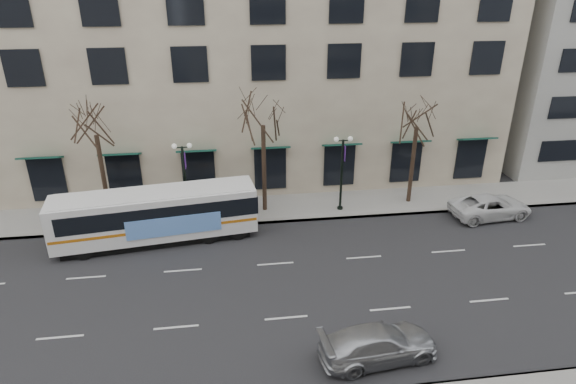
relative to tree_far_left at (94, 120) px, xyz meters
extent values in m
plane|color=black|center=(10.00, -8.80, -6.70)|extent=(160.00, 160.00, 0.00)
cube|color=gray|center=(15.00, 0.20, -6.62)|extent=(80.00, 4.00, 0.15)
cube|color=tan|center=(8.00, 12.20, 5.30)|extent=(40.00, 20.00, 24.00)
cylinder|color=black|center=(0.00, 0.00, -3.83)|extent=(0.28, 0.28, 5.74)
cylinder|color=black|center=(10.00, 0.00, -3.72)|extent=(0.28, 0.28, 5.95)
cylinder|color=black|center=(20.00, 0.00, -3.97)|extent=(0.28, 0.28, 5.46)
cylinder|color=black|center=(5.00, -0.60, -4.20)|extent=(0.16, 0.16, 5.00)
cylinder|color=black|center=(5.00, -0.60, -6.55)|extent=(0.36, 0.36, 0.30)
cube|color=black|center=(5.00, -0.60, -1.75)|extent=(0.90, 0.06, 0.06)
sphere|color=silver|center=(4.55, -0.60, -1.65)|extent=(0.32, 0.32, 0.32)
sphere|color=silver|center=(5.45, -0.60, -1.65)|extent=(0.32, 0.32, 0.32)
cube|color=#4A2078|center=(5.12, -0.60, -2.60)|extent=(0.04, 0.45, 1.00)
cylinder|color=black|center=(15.00, -0.60, -4.20)|extent=(0.16, 0.16, 5.00)
cylinder|color=black|center=(15.00, -0.60, -6.55)|extent=(0.36, 0.36, 0.30)
cube|color=black|center=(15.00, -0.60, -1.75)|extent=(0.90, 0.06, 0.06)
sphere|color=silver|center=(14.55, -0.60, -1.65)|extent=(0.32, 0.32, 0.32)
sphere|color=silver|center=(15.45, -0.60, -1.65)|extent=(0.32, 0.32, 0.32)
cube|color=#4A2078|center=(15.12, -0.60, -2.60)|extent=(0.04, 0.45, 1.00)
cube|color=white|center=(3.37, -3.00, -4.94)|extent=(11.80, 3.96, 2.65)
cube|color=black|center=(3.37, -3.00, -6.43)|extent=(10.85, 3.55, 0.43)
cube|color=black|center=(3.66, -2.96, -4.53)|extent=(11.35, 3.94, 1.06)
cube|color=#C06912|center=(3.37, -3.00, -5.40)|extent=(11.69, 3.98, 0.17)
cube|color=#659CF6|center=(4.49, -4.15, -5.20)|extent=(5.27, 0.73, 1.16)
cube|color=white|center=(3.37, -3.00, -3.58)|extent=(11.20, 3.64, 0.08)
cylinder|color=black|center=(-0.51, -4.62, -6.22)|extent=(0.99, 0.39, 0.96)
cylinder|color=black|center=(-0.79, -2.42, -6.22)|extent=(0.99, 0.39, 0.96)
cylinder|color=black|center=(6.39, -3.73, -6.22)|extent=(0.99, 0.39, 0.96)
cylinder|color=black|center=(6.10, -1.53, -6.22)|extent=(0.99, 0.39, 0.96)
cylinder|color=black|center=(8.11, -3.51, -6.22)|extent=(0.99, 0.39, 0.96)
cylinder|color=black|center=(7.83, -1.31, -6.22)|extent=(0.99, 0.39, 0.96)
imported|color=#B4B7BD|center=(13.44, -14.09, -5.98)|extent=(5.15, 2.59, 1.44)
imported|color=silver|center=(24.51, -2.69, -5.97)|extent=(5.45, 2.88, 1.46)
camera|label=1|loc=(7.74, -28.81, 7.80)|focal=30.00mm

